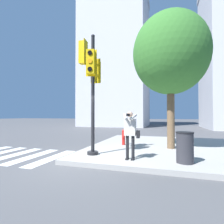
{
  "coord_description": "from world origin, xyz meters",
  "views": [
    {
      "loc": [
        3.17,
        -5.71,
        1.71
      ],
      "look_at": [
        1.27,
        0.42,
        1.84
      ],
      "focal_mm": 28.0,
      "sensor_mm": 36.0,
      "label": 1
    }
  ],
  "objects_px": {
    "fire_hydrant": "(123,137)",
    "street_tree": "(170,54)",
    "trash_bin": "(185,147)",
    "traffic_signal_pole": "(91,76)",
    "person_photographer": "(130,131)"
  },
  "relations": [
    {
      "from": "person_photographer",
      "to": "trash_bin",
      "type": "bearing_deg",
      "value": 2.16
    },
    {
      "from": "fire_hydrant",
      "to": "trash_bin",
      "type": "distance_m",
      "value": 3.93
    },
    {
      "from": "person_photographer",
      "to": "fire_hydrant",
      "type": "bearing_deg",
      "value": 108.14
    },
    {
      "from": "traffic_signal_pole",
      "to": "street_tree",
      "type": "height_order",
      "value": "street_tree"
    },
    {
      "from": "fire_hydrant",
      "to": "street_tree",
      "type": "bearing_deg",
      "value": -7.51
    },
    {
      "from": "street_tree",
      "to": "fire_hydrant",
      "type": "height_order",
      "value": "street_tree"
    },
    {
      "from": "person_photographer",
      "to": "trash_bin",
      "type": "height_order",
      "value": "person_photographer"
    },
    {
      "from": "fire_hydrant",
      "to": "trash_bin",
      "type": "bearing_deg",
      "value": -46.03
    },
    {
      "from": "person_photographer",
      "to": "traffic_signal_pole",
      "type": "bearing_deg",
      "value": 169.37
    },
    {
      "from": "traffic_signal_pole",
      "to": "trash_bin",
      "type": "distance_m",
      "value": 4.33
    },
    {
      "from": "street_tree",
      "to": "fire_hydrant",
      "type": "xyz_separation_m",
      "value": [
        -2.36,
        0.31,
        -4.06
      ]
    },
    {
      "from": "trash_bin",
      "to": "traffic_signal_pole",
      "type": "bearing_deg",
      "value": 175.94
    },
    {
      "from": "traffic_signal_pole",
      "to": "fire_hydrant",
      "type": "relative_size",
      "value": 6.01
    },
    {
      "from": "trash_bin",
      "to": "street_tree",
      "type": "bearing_deg",
      "value": 98.27
    },
    {
      "from": "street_tree",
      "to": "trash_bin",
      "type": "height_order",
      "value": "street_tree"
    }
  ]
}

